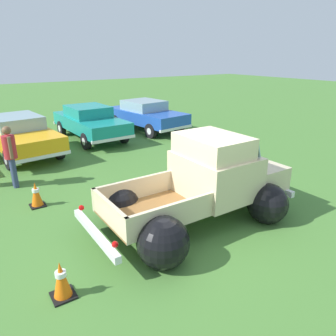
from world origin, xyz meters
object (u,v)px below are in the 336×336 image
at_px(show_car_2, 90,121).
at_px(lane_cone_1, 36,194).
at_px(vintage_pickup_truck, 205,187).
at_px(spectator_1, 10,153).
at_px(show_car_3, 146,114).
at_px(lane_cone_0, 61,280).
at_px(show_car_1, 19,134).

xyz_separation_m(show_car_2, lane_cone_1, (-3.55, -5.62, -0.47)).
bearing_deg(vintage_pickup_truck, spectator_1, 126.73).
bearing_deg(show_car_2, show_car_3, 90.02).
distance_m(spectator_1, lane_cone_0, 5.18).
bearing_deg(show_car_1, vintage_pickup_truck, 12.02).
height_order(lane_cone_0, lane_cone_1, same).
xyz_separation_m(show_car_2, lane_cone_0, (-3.96, -9.12, -0.47)).
height_order(vintage_pickup_truck, lane_cone_1, vintage_pickup_truck).
xyz_separation_m(vintage_pickup_truck, show_car_3, (3.37, 8.48, 0.03)).
relative_size(show_car_3, lane_cone_0, 7.29).
xyz_separation_m(show_car_3, lane_cone_0, (-6.85, -9.24, -0.47)).
distance_m(show_car_1, lane_cone_0, 8.45).
bearing_deg(lane_cone_0, show_car_3, 53.45).
xyz_separation_m(spectator_1, lane_cone_1, (0.22, -1.64, -0.69)).
relative_size(show_car_1, lane_cone_0, 7.66).
height_order(vintage_pickup_truck, spectator_1, vintage_pickup_truck).
distance_m(vintage_pickup_truck, lane_cone_1, 4.14).
xyz_separation_m(spectator_1, lane_cone_0, (-0.18, -5.13, -0.69)).
bearing_deg(show_car_1, spectator_1, -19.60).
xyz_separation_m(show_car_1, spectator_1, (-0.77, -3.25, 0.21)).
xyz_separation_m(vintage_pickup_truck, lane_cone_1, (-3.07, 2.74, -0.45)).
relative_size(show_car_1, show_car_3, 1.05).
height_order(spectator_1, lane_cone_0, spectator_1).
distance_m(lane_cone_0, lane_cone_1, 3.52).
relative_size(vintage_pickup_truck, show_car_1, 0.96).
xyz_separation_m(show_car_1, show_car_2, (3.01, 0.74, -0.00)).
distance_m(show_car_2, lane_cone_0, 9.95).
distance_m(vintage_pickup_truck, lane_cone_0, 3.59).
relative_size(vintage_pickup_truck, show_car_3, 1.01).
xyz_separation_m(show_car_1, lane_cone_1, (-0.55, -4.89, -0.47)).
bearing_deg(lane_cone_1, show_car_1, 83.63).
height_order(show_car_2, spectator_1, spectator_1).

